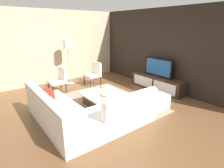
{
  "coord_description": "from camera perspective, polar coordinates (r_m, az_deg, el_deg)",
  "views": [
    {
      "loc": [
        3.87,
        -2.62,
        2.22
      ],
      "look_at": [
        -0.11,
        0.44,
        0.57
      ],
      "focal_mm": 28.75,
      "sensor_mm": 36.0,
      "label": 1
    }
  ],
  "objects": [
    {
      "name": "area_rug",
      "position": [
        5.25,
        -3.79,
        -6.82
      ],
      "size": [
        3.09,
        2.8,
        0.01
      ],
      "primitive_type": "cube",
      "color": "gray",
      "rests_on": "ground"
    },
    {
      "name": "feature_wall_back",
      "position": [
        6.63,
        16.53,
        10.34
      ],
      "size": [
        6.4,
        0.12,
        2.8
      ],
      "primitive_type": "cube",
      "color": "black",
      "rests_on": "ground"
    },
    {
      "name": "sectional_couch",
      "position": [
        4.24,
        -9.25,
        -9.2
      ],
      "size": [
        2.44,
        2.33,
        0.83
      ],
      "color": "white",
      "rests_on": "ground"
    },
    {
      "name": "ottoman",
      "position": [
        5.18,
        12.75,
        -5.24
      ],
      "size": [
        0.7,
        0.7,
        0.4
      ],
      "primitive_type": "cube",
      "color": "white",
      "rests_on": "ground"
    },
    {
      "name": "fruit_bowl",
      "position": [
        5.33,
        -3.17,
        -1.44
      ],
      "size": [
        0.28,
        0.28,
        0.14
      ],
      "color": "silver",
      "rests_on": "coffee_table"
    },
    {
      "name": "television",
      "position": [
        6.49,
        14.48,
        5.17
      ],
      "size": [
        1.14,
        0.06,
        0.65
      ],
      "color": "black",
      "rests_on": "media_console"
    },
    {
      "name": "ground_plane",
      "position": [
        5.18,
        -3.16,
        -7.25
      ],
      "size": [
        14.0,
        14.0,
        0.0
      ],
      "primitive_type": "plane",
      "color": "brown"
    },
    {
      "name": "media_console",
      "position": [
        6.64,
        14.09,
        0.35
      ],
      "size": [
        2.07,
        0.47,
        0.5
      ],
      "color": "#332319",
      "rests_on": "ground"
    },
    {
      "name": "accent_chair_near",
      "position": [
        6.42,
        -16.44,
        1.77
      ],
      "size": [
        0.55,
        0.52,
        0.87
      ],
      "rotation": [
        0.0,
        0.0,
        -0.08
      ],
      "color": "#332319",
      "rests_on": "ground"
    },
    {
      "name": "side_wall_left",
      "position": [
        7.66,
        -16.05,
        11.34
      ],
      "size": [
        0.12,
        5.2,
        2.8
      ],
      "primitive_type": "cube",
      "color": "#C6B28E",
      "rests_on": "ground"
    },
    {
      "name": "floor_lamp",
      "position": [
        7.08,
        -13.86,
        11.46
      ],
      "size": [
        0.33,
        0.33,
        1.72
      ],
      "color": "#A5A5AA",
      "rests_on": "ground"
    },
    {
      "name": "accent_chair_far",
      "position": [
        7.0,
        -5.68,
        3.77
      ],
      "size": [
        0.55,
        0.52,
        0.87
      ],
      "rotation": [
        0.0,
        0.0,
        -0.09
      ],
      "color": "#332319",
      "rests_on": "ground"
    },
    {
      "name": "book_stack",
      "position": [
        4.91,
        -2.61,
        -3.38
      ],
      "size": [
        0.19,
        0.15,
        0.07
      ],
      "color": "maroon",
      "rests_on": "coffee_table"
    },
    {
      "name": "coffee_table",
      "position": [
        5.22,
        -2.92,
        -4.59
      ],
      "size": [
        1.07,
        1.07,
        0.38
      ],
      "color": "#332319",
      "rests_on": "ground"
    },
    {
      "name": "decorative_ball",
      "position": [
        5.07,
        13.0,
        -1.94
      ],
      "size": [
        0.24,
        0.24,
        0.24
      ],
      "primitive_type": "sphere",
      "color": "#997247",
      "rests_on": "ottoman"
    }
  ]
}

